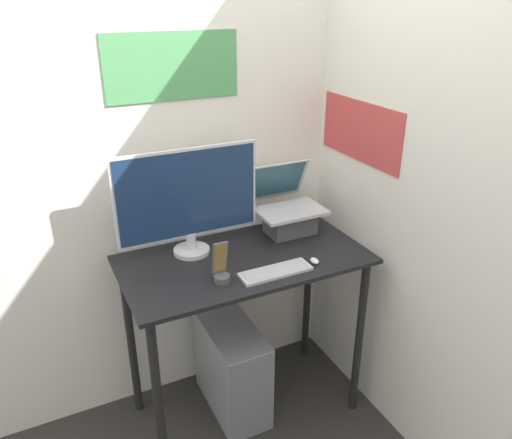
% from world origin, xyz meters
% --- Properties ---
extents(wall_back, '(6.00, 0.06, 2.60)m').
position_xyz_m(wall_back, '(-0.00, 0.67, 1.30)').
color(wall_back, silver).
rests_on(wall_back, ground_plane).
extents(wall_side_right, '(0.06, 6.00, 2.60)m').
position_xyz_m(wall_side_right, '(0.64, 0.00, 1.30)').
color(wall_side_right, silver).
rests_on(wall_side_right, ground_plane).
extents(desk, '(1.12, 0.59, 0.91)m').
position_xyz_m(desk, '(0.00, 0.29, 0.76)').
color(desk, black).
rests_on(desk, ground_plane).
extents(laptop, '(0.33, 0.32, 0.33)m').
position_xyz_m(laptop, '(0.32, 0.46, 1.00)').
color(laptop, '#4C4C51').
rests_on(laptop, desk).
extents(monitor, '(0.66, 0.17, 0.50)m').
position_xyz_m(monitor, '(-0.20, 0.45, 1.17)').
color(monitor, silver).
rests_on(monitor, desk).
extents(keyboard, '(0.32, 0.10, 0.02)m').
position_xyz_m(keyboard, '(0.06, 0.11, 0.91)').
color(keyboard, silver).
rests_on(keyboard, desk).
extents(mouse, '(0.03, 0.05, 0.02)m').
position_xyz_m(mouse, '(0.26, 0.11, 0.92)').
color(mouse, white).
rests_on(mouse, desk).
extents(cell_phone, '(0.07, 0.07, 0.18)m').
position_xyz_m(cell_phone, '(-0.17, 0.16, 0.96)').
color(cell_phone, '#4C4C51').
rests_on(cell_phone, desk).
extents(computer_tower, '(0.24, 0.49, 0.49)m').
position_xyz_m(computer_tower, '(-0.05, 0.35, 0.25)').
color(computer_tower, gray).
rests_on(computer_tower, ground_plane).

